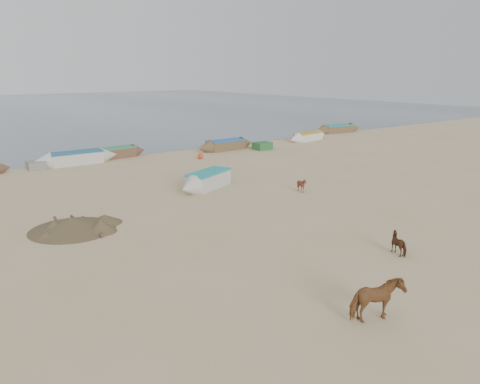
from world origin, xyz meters
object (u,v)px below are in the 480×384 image
(cow_adult, at_px, (376,300))
(calf_right, at_px, (400,243))
(near_canoe, at_px, (209,179))
(calf_front, at_px, (302,185))

(cow_adult, distance_m, calf_right, 5.49)
(calf_right, relative_size, near_canoe, 0.15)
(calf_right, bearing_deg, calf_front, -29.53)
(cow_adult, bearing_deg, near_canoe, -0.15)
(calf_right, distance_m, near_canoe, 13.14)
(cow_adult, distance_m, near_canoe, 16.41)
(calf_right, height_order, near_canoe, near_canoe)
(cow_adult, relative_size, near_canoe, 0.28)
(cow_adult, xyz_separation_m, near_canoe, (4.69, 15.73, -0.13))
(calf_front, height_order, near_canoe, near_canoe)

